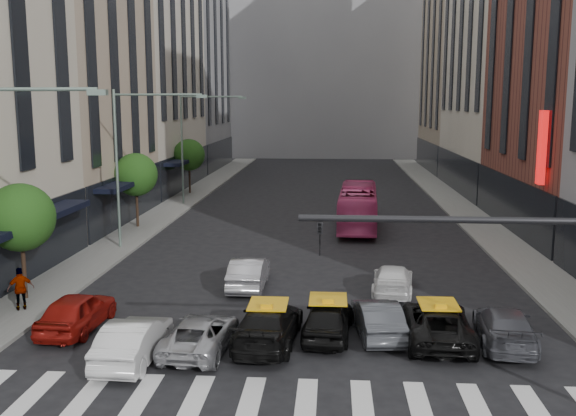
% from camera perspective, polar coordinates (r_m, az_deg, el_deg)
% --- Properties ---
extents(sidewalk_left, '(3.00, 96.00, 0.15)m').
position_cam_1_polar(sidewalk_left, '(48.15, -11.46, -0.78)').
color(sidewalk_left, slate).
rests_on(sidewalk_left, ground).
extents(sidewalk_right, '(3.00, 96.00, 0.15)m').
position_cam_1_polar(sidewalk_right, '(47.53, 16.35, -1.11)').
color(sidewalk_right, slate).
rests_on(sidewalk_right, ground).
extents(building_left_b, '(8.00, 16.00, 24.00)m').
position_cam_1_polar(building_left_b, '(47.45, -19.20, 13.21)').
color(building_left_b, tan).
rests_on(building_left_b, ground).
extents(building_left_d, '(8.00, 18.00, 30.00)m').
position_cam_1_polar(building_left_d, '(82.95, -9.02, 13.86)').
color(building_left_d, gray).
rests_on(building_left_d, ground).
extents(building_right_d, '(8.00, 18.00, 28.00)m').
position_cam_1_polar(building_right_d, '(82.36, 15.39, 12.98)').
color(building_right_d, tan).
rests_on(building_right_d, ground).
extents(building_far, '(30.00, 10.00, 36.00)m').
position_cam_1_polar(building_far, '(101.11, 3.36, 14.85)').
color(building_far, gray).
rests_on(building_far, ground).
extents(tree_near, '(2.88, 2.88, 4.95)m').
position_cam_1_polar(tree_near, '(29.19, -22.69, -0.79)').
color(tree_near, black).
rests_on(tree_near, sidewalk_left).
extents(tree_mid, '(2.88, 2.88, 4.95)m').
position_cam_1_polar(tree_mid, '(43.92, -13.37, 2.90)').
color(tree_mid, black).
rests_on(tree_mid, sidewalk_left).
extents(tree_far, '(2.88, 2.88, 4.95)m').
position_cam_1_polar(tree_far, '(59.31, -8.79, 4.69)').
color(tree_far, black).
rests_on(tree_far, sidewalk_left).
extents(streetlamp_mid, '(5.38, 0.25, 9.00)m').
position_cam_1_polar(streetlamp_mid, '(37.49, -13.65, 5.26)').
color(streetlamp_mid, gray).
rests_on(streetlamp_mid, sidewalk_left).
extents(streetlamp_far, '(5.38, 0.25, 9.00)m').
position_cam_1_polar(streetlamp_far, '(52.94, -8.42, 6.58)').
color(streetlamp_far, gray).
rests_on(streetlamp_far, sidewalk_left).
extents(liberty_sign, '(0.30, 0.70, 4.00)m').
position_cam_1_polar(liberty_sign, '(37.49, 21.65, 5.01)').
color(liberty_sign, red).
rests_on(liberty_sign, ground).
extents(car_red, '(1.92, 4.37, 1.46)m').
position_cam_1_polar(car_red, '(25.49, -18.26, -8.72)').
color(car_red, maroon).
rests_on(car_red, ground).
extents(car_white_front, '(1.61, 4.39, 1.44)m').
position_cam_1_polar(car_white_front, '(22.13, -13.57, -11.35)').
color(car_white_front, silver).
rests_on(car_white_front, ground).
extents(car_silver, '(2.34, 4.50, 1.21)m').
position_cam_1_polar(car_silver, '(22.58, -7.81, -11.03)').
color(car_silver, '#A1A2A7').
rests_on(car_silver, ground).
extents(taxi_left, '(2.39, 5.11, 1.44)m').
position_cam_1_polar(taxi_left, '(22.95, -1.76, -10.29)').
color(taxi_left, black).
rests_on(taxi_left, ground).
extents(taxi_center, '(2.03, 4.27, 1.41)m').
position_cam_1_polar(taxi_center, '(23.62, 3.57, -9.77)').
color(taxi_center, black).
rests_on(taxi_center, ground).
extents(car_grey_mid, '(1.89, 4.25, 1.36)m').
position_cam_1_polar(car_grey_mid, '(23.92, 7.95, -9.66)').
color(car_grey_mid, '#404247').
rests_on(car_grey_mid, ground).
extents(taxi_right, '(2.49, 5.01, 1.37)m').
position_cam_1_polar(taxi_right, '(23.78, 13.15, -9.93)').
color(taxi_right, black).
rests_on(taxi_right, ground).
extents(car_grey_curb, '(2.36, 4.78, 1.34)m').
position_cam_1_polar(car_grey_curb, '(24.16, 18.71, -9.92)').
color(car_grey_curb, '#484951').
rests_on(car_grey_curb, ground).
extents(car_row2_left, '(1.54, 4.37, 1.44)m').
position_cam_1_polar(car_row2_left, '(29.60, -3.51, -5.75)').
color(car_row2_left, '#B0AFB5').
rests_on(car_row2_left, ground).
extents(car_row2_right, '(2.23, 4.46, 1.24)m').
position_cam_1_polar(car_row2_right, '(29.21, 9.29, -6.27)').
color(car_row2_right, white).
rests_on(car_row2_right, ground).
extents(bus, '(2.95, 10.44, 2.88)m').
position_cam_1_polar(bus, '(43.56, 6.25, 0.11)').
color(bus, '#C83A74').
rests_on(bus, ground).
extents(pedestrian_far, '(1.09, 0.89, 1.74)m').
position_cam_1_polar(pedestrian_far, '(28.18, -22.66, -6.64)').
color(pedestrian_far, gray).
rests_on(pedestrian_far, sidewalk_left).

